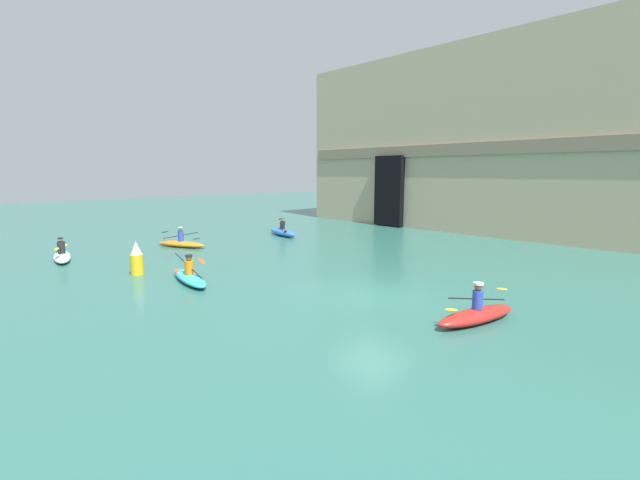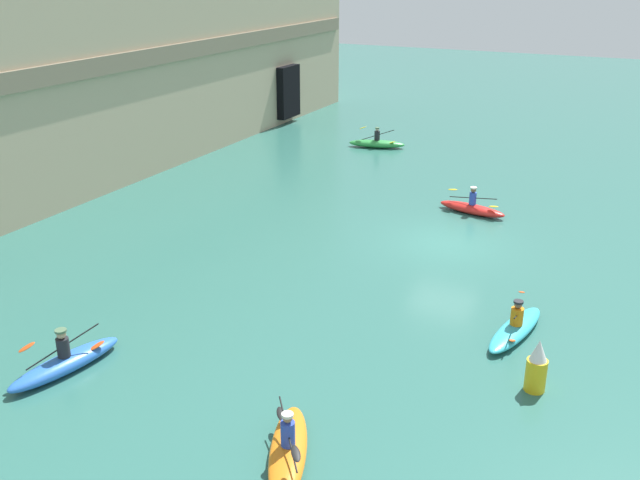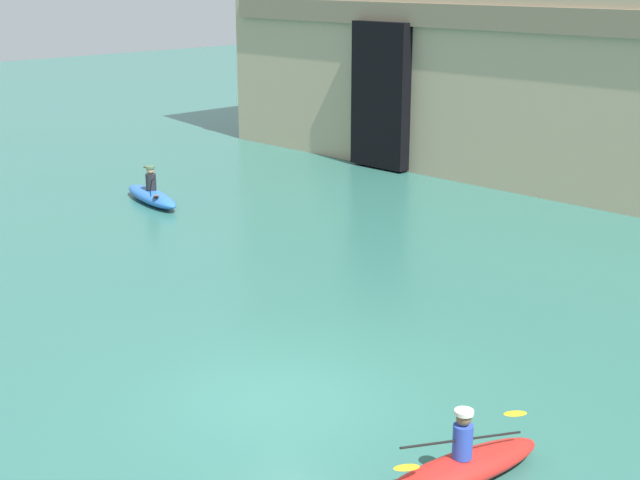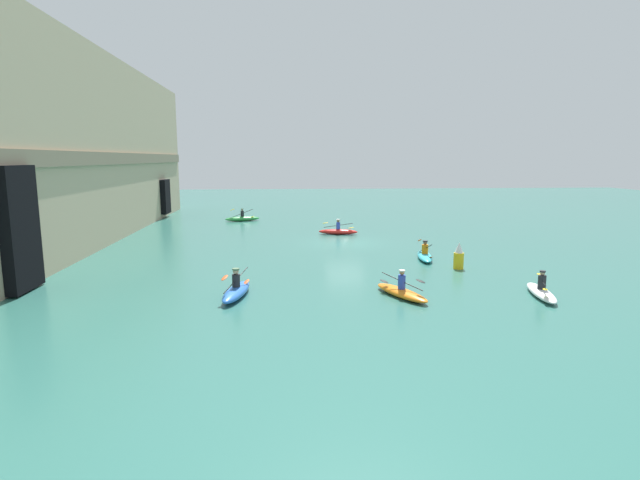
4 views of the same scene
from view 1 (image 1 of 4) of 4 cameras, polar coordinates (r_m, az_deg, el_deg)
The scene contains 8 objects.
ground_plane at distance 14.83m, azimuth 7.01°, elevation -7.27°, with size 120.00×120.00×0.00m, color #2D665B.
cliff_bluff at distance 30.10m, azimuth 34.38°, elevation 11.54°, with size 43.79×6.07×12.55m.
kayak_cyan at distance 17.06m, azimuth -16.97°, elevation -4.69°, with size 3.32×1.32×1.06m.
kayak_blue at distance 28.15m, azimuth -5.02°, elevation 1.10°, with size 3.32×1.32×1.20m.
kayak_white at distance 23.73m, azimuth -31.16°, elevation -1.81°, with size 3.24×1.32×1.09m.
kayak_red at distance 12.83m, azimuth 20.17°, elevation -9.27°, with size 1.29×3.00×1.15m.
kayak_orange at distance 25.09m, azimuth -18.03°, elevation -0.41°, with size 3.24×1.99×1.13m.
marker_buoy at distance 18.95m, azimuth -23.24°, elevation -2.36°, with size 0.52×0.52×1.38m.
Camera 1 is at (9.09, -10.95, 4.16)m, focal length 24.00 mm.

